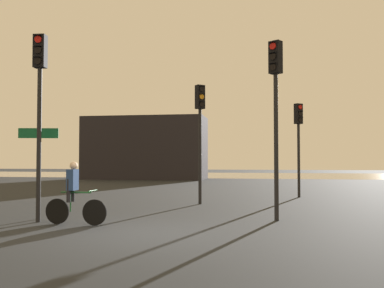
% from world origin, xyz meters
% --- Properties ---
extents(ground_plane, '(120.00, 120.00, 0.00)m').
position_xyz_m(ground_plane, '(0.00, 0.00, 0.00)').
color(ground_plane, black).
extents(water_strip, '(80.00, 16.00, 0.01)m').
position_xyz_m(water_strip, '(0.00, 35.91, 0.00)').
color(water_strip, gray).
rests_on(water_strip, ground).
extents(distant_building, '(10.22, 4.00, 5.26)m').
position_xyz_m(distant_building, '(-6.99, 25.91, 2.63)').
color(distant_building, black).
rests_on(distant_building, ground).
extents(traffic_light_center, '(0.41, 0.42, 4.49)m').
position_xyz_m(traffic_light_center, '(0.55, 6.57, 3.12)').
color(traffic_light_center, black).
rests_on(traffic_light_center, ground).
extents(traffic_light_near_left, '(0.33, 0.35, 5.06)m').
position_xyz_m(traffic_light_near_left, '(-3.06, 1.30, 3.48)').
color(traffic_light_near_left, black).
rests_on(traffic_light_near_left, ground).
extents(traffic_light_far_right, '(0.40, 0.42, 4.15)m').
position_xyz_m(traffic_light_far_right, '(4.46, 10.11, 2.90)').
color(traffic_light_far_right, black).
rests_on(traffic_light_far_right, ground).
extents(traffic_light_near_right, '(0.40, 0.42, 4.95)m').
position_xyz_m(traffic_light_near_right, '(3.24, 2.60, 3.41)').
color(traffic_light_near_right, black).
rests_on(traffic_light_near_right, ground).
extents(direction_sign_post, '(1.08, 0.27, 2.60)m').
position_xyz_m(direction_sign_post, '(-3.33, 1.76, 1.70)').
color(direction_sign_post, slate).
rests_on(direction_sign_post, ground).
extents(cyclist, '(1.71, 0.46, 1.62)m').
position_xyz_m(cyclist, '(-1.94, 1.04, 0.82)').
color(cyclist, black).
rests_on(cyclist, ground).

